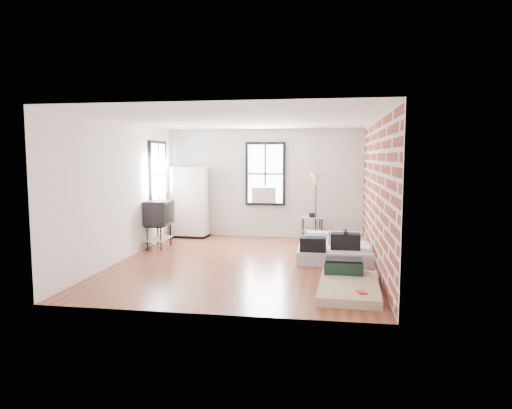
% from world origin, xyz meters
% --- Properties ---
extents(ground, '(6.00, 6.00, 0.00)m').
position_xyz_m(ground, '(0.00, 0.00, 0.00)').
color(ground, brown).
rests_on(ground, ground).
extents(room_shell, '(5.02, 6.02, 2.80)m').
position_xyz_m(room_shell, '(0.23, 0.36, 1.74)').
color(room_shell, silver).
rests_on(room_shell, ground).
extents(mattress_main, '(1.47, 1.99, 0.64)m').
position_xyz_m(mattress_main, '(1.74, 0.84, 0.17)').
color(mattress_main, silver).
rests_on(mattress_main, ground).
extents(mattress_bare, '(1.00, 1.78, 0.37)m').
position_xyz_m(mattress_bare, '(1.94, -1.49, 0.11)').
color(mattress_bare, '#CABB91').
rests_on(mattress_bare, ground).
extents(wardrobe, '(0.96, 0.59, 1.83)m').
position_xyz_m(wardrobe, '(-1.94, 2.65, 0.91)').
color(wardrobe, black).
rests_on(wardrobe, ground).
extents(side_table, '(0.58, 0.49, 0.68)m').
position_xyz_m(side_table, '(1.22, 2.72, 0.46)').
color(side_table, black).
rests_on(side_table, ground).
extents(floor_lamp, '(0.36, 0.36, 1.70)m').
position_xyz_m(floor_lamp, '(1.31, 2.65, 1.46)').
color(floor_lamp, black).
rests_on(floor_lamp, ground).
extents(tv_stand, '(0.55, 0.77, 1.09)m').
position_xyz_m(tv_stand, '(-2.21, 1.16, 0.78)').
color(tv_stand, black).
rests_on(tv_stand, ground).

